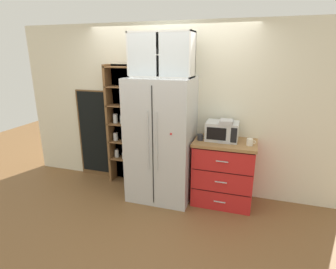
# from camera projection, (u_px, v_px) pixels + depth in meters

# --- Properties ---
(ground_plane) EXTENTS (10.80, 10.80, 0.00)m
(ground_plane) POSITION_uv_depth(u_px,v_px,m) (162.00, 194.00, 4.18)
(ground_plane) COLOR brown
(wall_back_cream) EXTENTS (5.09, 0.10, 2.55)m
(wall_back_cream) POSITION_uv_depth(u_px,v_px,m) (170.00, 109.00, 4.17)
(wall_back_cream) COLOR silver
(wall_back_cream) RESTS_ON ground
(refrigerator) EXTENTS (0.91, 0.74, 1.79)m
(refrigerator) POSITION_uv_depth(u_px,v_px,m) (161.00, 140.00, 3.91)
(refrigerator) COLOR silver
(refrigerator) RESTS_ON ground
(pantry_shelf_column) EXTENTS (0.55, 0.25, 1.95)m
(pantry_shelf_column) POSITION_uv_depth(u_px,v_px,m) (124.00, 125.00, 4.38)
(pantry_shelf_column) COLOR brown
(pantry_shelf_column) RESTS_ON ground
(counter_cabinet) EXTENTS (0.86, 0.58, 0.94)m
(counter_cabinet) POSITION_uv_depth(u_px,v_px,m) (223.00, 172.00, 3.84)
(counter_cabinet) COLOR red
(counter_cabinet) RESTS_ON ground
(microwave) EXTENTS (0.44, 0.33, 0.26)m
(microwave) POSITION_uv_depth(u_px,v_px,m) (222.00, 131.00, 3.73)
(microwave) COLOR silver
(microwave) RESTS_ON counter_cabinet
(coffee_maker) EXTENTS (0.17, 0.20, 0.31)m
(coffee_maker) POSITION_uv_depth(u_px,v_px,m) (226.00, 130.00, 3.67)
(coffee_maker) COLOR #B7B7BC
(coffee_maker) RESTS_ON counter_cabinet
(mug_cream) EXTENTS (0.12, 0.08, 0.09)m
(mug_cream) POSITION_uv_depth(u_px,v_px,m) (250.00, 142.00, 3.53)
(mug_cream) COLOR silver
(mug_cream) RESTS_ON counter_cabinet
(mug_charcoal) EXTENTS (0.12, 0.08, 0.09)m
(mug_charcoal) POSITION_uv_depth(u_px,v_px,m) (200.00, 137.00, 3.74)
(mug_charcoal) COLOR #2D2D33
(mug_charcoal) RESTS_ON counter_cabinet
(bottle_clear) EXTENTS (0.06, 0.06, 0.27)m
(bottle_clear) POSITION_uv_depth(u_px,v_px,m) (226.00, 133.00, 3.69)
(bottle_clear) COLOR silver
(bottle_clear) RESTS_ON counter_cabinet
(upper_cabinet) EXTENTS (0.87, 0.32, 0.59)m
(upper_cabinet) POSITION_uv_depth(u_px,v_px,m) (162.00, 55.00, 3.60)
(upper_cabinet) COLOR silver
(upper_cabinet) RESTS_ON refrigerator
(chalkboard_menu) EXTENTS (0.60, 0.04, 1.52)m
(chalkboard_menu) POSITION_uv_depth(u_px,v_px,m) (95.00, 134.00, 4.64)
(chalkboard_menu) COLOR brown
(chalkboard_menu) RESTS_ON ground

